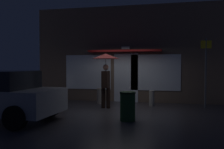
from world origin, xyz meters
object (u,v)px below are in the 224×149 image
trash_bin (128,106)px  sidewalk_bollard (100,96)px  sidewalk_bollard_2 (152,98)px  person_with_umbrella (106,66)px  street_sign_post (206,69)px

trash_bin → sidewalk_bollard: bearing=119.9°
sidewalk_bollard_2 → trash_bin: size_ratio=0.73×
person_with_umbrella → sidewalk_bollard_2: 2.33m
street_sign_post → sidewalk_bollard_2: size_ratio=4.24×
street_sign_post → sidewalk_bollard: size_ratio=4.01×
street_sign_post → sidewalk_bollard: street_sign_post is taller
street_sign_post → trash_bin: 4.03m
person_with_umbrella → street_sign_post: street_sign_post is taller
trash_bin → sidewalk_bollard_2: bearing=79.1°
sidewalk_bollard → sidewalk_bollard_2: bearing=-1.9°
person_with_umbrella → street_sign_post: size_ratio=0.78×
sidewalk_bollard → trash_bin: bearing=-60.1°
sidewalk_bollard → trash_bin: (1.67, -2.91, 0.10)m
street_sign_post → trash_bin: street_sign_post is taller
sidewalk_bollard → person_with_umbrella: bearing=-61.8°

